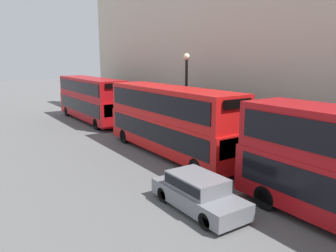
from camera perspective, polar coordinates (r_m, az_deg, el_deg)
The scene contains 5 objects.
bus_second_in_queue at distance 20.40m, azimuth 0.32°, elevation 1.42°, with size 2.59×11.49×4.27m.
bus_third_in_queue at distance 32.47m, azimuth -13.30°, elevation 4.86°, with size 2.59×11.49×4.16m.
car_hatchback at distance 13.45m, azimuth 5.20°, elevation -11.28°, with size 1.77×4.36×1.42m.
street_lamp at distance 22.11m, azimuth 3.20°, elevation 6.30°, with size 0.44×0.44×6.33m.
pedestrian at distance 17.26m, azimuth 23.35°, elevation -6.66°, with size 0.36×0.36×1.81m.
Camera 1 is at (-9.64, 0.41, 5.99)m, focal length 35.00 mm.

